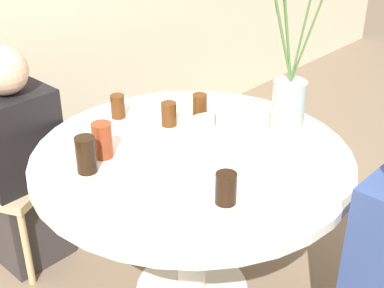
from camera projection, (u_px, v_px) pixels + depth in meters
dining_table at (192, 181)px, 2.11m from camera, size 1.23×1.23×0.71m
birthday_cake at (215, 133)px, 2.12m from camera, size 0.24×0.24×0.12m
flower_vase at (289, 90)px, 2.02m from camera, size 0.18×0.27×0.82m
side_plate at (138, 176)px, 1.90m from camera, size 0.22×0.22×0.01m
drink_glass_0 at (226, 188)px, 1.73m from camera, size 0.07×0.07×0.11m
drink_glass_1 at (200, 107)px, 2.29m from camera, size 0.06×0.06×0.12m
drink_glass_2 at (118, 106)px, 2.31m from camera, size 0.06×0.06×0.10m
drink_glass_3 at (102, 140)px, 2.00m from camera, size 0.08×0.08×0.14m
drink_glass_4 at (86, 155)px, 1.90m from camera, size 0.07×0.07×0.14m
drink_glass_5 at (169, 114)px, 2.24m from camera, size 0.07×0.07×0.10m
person_guest at (21, 168)px, 2.37m from camera, size 0.34×0.24×1.05m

